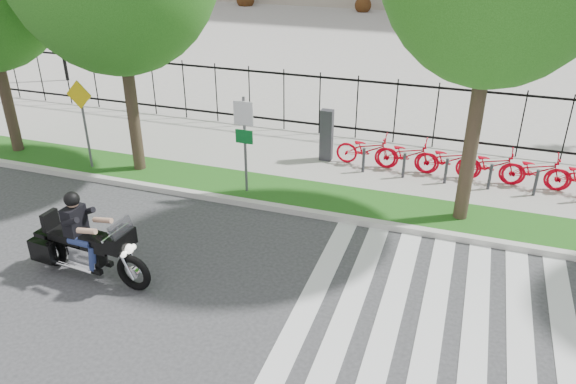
% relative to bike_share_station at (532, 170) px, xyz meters
% --- Properties ---
extents(ground, '(120.00, 120.00, 0.00)m').
position_rel_bike_share_station_xyz_m(ground, '(-6.30, -7.20, -0.62)').
color(ground, '#313133').
rests_on(ground, ground).
extents(curb, '(60.00, 0.20, 0.15)m').
position_rel_bike_share_station_xyz_m(curb, '(-6.30, -3.10, -0.55)').
color(curb, beige).
rests_on(curb, ground).
extents(grass_verge, '(60.00, 1.50, 0.15)m').
position_rel_bike_share_station_xyz_m(grass_verge, '(-6.30, -2.25, -0.55)').
color(grass_verge, '#1B4A12').
rests_on(grass_verge, ground).
extents(sidewalk, '(60.00, 3.50, 0.15)m').
position_rel_bike_share_station_xyz_m(sidewalk, '(-6.30, 0.25, -0.55)').
color(sidewalk, '#98968E').
rests_on(sidewalk, ground).
extents(plaza, '(80.00, 34.00, 0.10)m').
position_rel_bike_share_station_xyz_m(plaza, '(-6.30, 17.80, -0.57)').
color(plaza, '#98968E').
rests_on(plaza, ground).
extents(crosswalk_stripes, '(5.70, 8.00, 0.01)m').
position_rel_bike_share_station_xyz_m(crosswalk_stripes, '(-1.48, -7.20, -0.61)').
color(crosswalk_stripes, silver).
rests_on(crosswalk_stripes, ground).
extents(iron_fence, '(30.00, 0.06, 2.00)m').
position_rel_bike_share_station_xyz_m(iron_fence, '(-6.30, 2.00, 0.53)').
color(iron_fence, black).
rests_on(iron_fence, sidewalk).
extents(lamp_post_left, '(1.06, 0.70, 4.25)m').
position_rel_bike_share_station_xyz_m(lamp_post_left, '(-18.30, 4.80, 2.59)').
color(lamp_post_left, black).
rests_on(lamp_post_left, ground).
extents(bike_share_station, '(11.06, 0.85, 1.50)m').
position_rel_bike_share_station_xyz_m(bike_share_station, '(0.00, 0.00, 0.00)').
color(bike_share_station, '#2D2D33').
rests_on(bike_share_station, sidewalk).
extents(sign_pole_regulatory, '(0.50, 0.09, 2.50)m').
position_rel_bike_share_station_xyz_m(sign_pole_regulatory, '(-6.92, -2.62, 1.12)').
color(sign_pole_regulatory, '#59595B').
rests_on(sign_pole_regulatory, grass_verge).
extents(sign_pole_warning, '(0.78, 0.09, 2.49)m').
position_rel_bike_share_station_xyz_m(sign_pole_warning, '(-11.64, -2.62, 1.12)').
color(sign_pole_warning, '#59595B').
rests_on(sign_pole_warning, grass_verge).
extents(motorcycle_rider, '(2.91, 0.92, 2.25)m').
position_rel_bike_share_station_xyz_m(motorcycle_rider, '(-8.52, -6.91, 0.13)').
color(motorcycle_rider, black).
rests_on(motorcycle_rider, ground).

